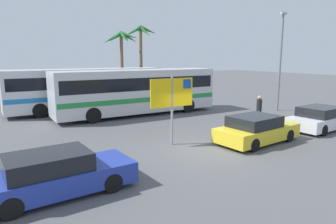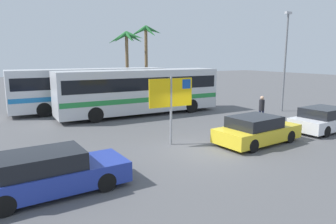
% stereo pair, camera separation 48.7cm
% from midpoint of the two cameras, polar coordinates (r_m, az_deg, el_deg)
% --- Properties ---
extents(ground, '(120.00, 120.00, 0.00)m').
position_cam_midpoint_polar(ground, '(13.50, 6.15, -7.20)').
color(ground, '#565659').
extents(bus_front_coach, '(11.57, 2.48, 3.17)m').
position_cam_midpoint_polar(bus_front_coach, '(21.39, -6.43, 4.18)').
color(bus_front_coach, silver).
rests_on(bus_front_coach, ground).
extents(bus_rear_coach, '(11.57, 2.48, 3.17)m').
position_cam_midpoint_polar(bus_rear_coach, '(23.81, -15.60, 4.49)').
color(bus_rear_coach, silver).
rests_on(bus_rear_coach, ground).
extents(ferry_sign, '(2.20, 0.12, 3.20)m').
position_cam_midpoint_polar(ferry_sign, '(13.85, -0.08, 3.16)').
color(ferry_sign, gray).
rests_on(ferry_sign, ground).
extents(car_white, '(4.48, 2.14, 1.32)m').
position_cam_midpoint_polar(car_white, '(19.01, 26.27, -1.10)').
color(car_white, silver).
rests_on(car_white, ground).
extents(car_blue, '(4.55, 1.95, 1.32)m').
position_cam_midpoint_polar(car_blue, '(9.78, -21.78, -10.92)').
color(car_blue, '#23389E').
rests_on(car_blue, ground).
extents(car_yellow, '(4.45, 2.26, 1.32)m').
position_cam_midpoint_polar(car_yellow, '(15.00, 15.46, -3.22)').
color(car_yellow, yellow).
rests_on(car_yellow, ground).
extents(pedestrian_crossing_lot, '(0.32, 0.32, 1.74)m').
position_cam_midpoint_polar(pedestrian_crossing_lot, '(19.24, 16.12, 0.88)').
color(pedestrian_crossing_lot, '#1E2347').
rests_on(pedestrian_crossing_lot, ground).
extents(lamp_post_left_side, '(0.56, 0.20, 7.25)m').
position_cam_midpoint_polar(lamp_post_left_side, '(24.28, 19.92, 9.50)').
color(lamp_post_left_side, slate).
rests_on(lamp_post_left_side, ground).
extents(palm_tree_seaside, '(3.79, 3.82, 6.57)m').
position_cam_midpoint_polar(palm_tree_seaside, '(31.05, -9.21, 12.74)').
color(palm_tree_seaside, brown).
rests_on(palm_tree_seaside, ground).
extents(palm_tree_inland, '(3.61, 3.54, 7.24)m').
position_cam_midpoint_polar(palm_tree_inland, '(32.09, -5.65, 13.33)').
color(palm_tree_inland, brown).
rests_on(palm_tree_inland, ground).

